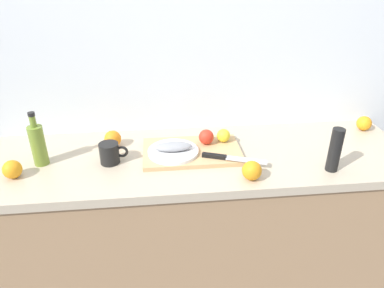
{
  "coord_description": "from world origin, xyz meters",
  "views": [
    {
      "loc": [
        -0.19,
        -1.44,
        1.73
      ],
      "look_at": [
        -0.03,
        0.02,
        0.95
      ],
      "focal_mm": 33.56,
      "sensor_mm": 36.0,
      "label": 1
    }
  ],
  "objects_px": {
    "cutting_board": "(192,152)",
    "coffee_mug_0": "(110,153)",
    "white_plate": "(173,151)",
    "olive_oil_bottle": "(38,144)",
    "orange_0": "(12,169)",
    "lemon_0": "(223,136)",
    "pepper_mill": "(335,150)",
    "chef_knife": "(226,157)",
    "fish_fillet": "(173,146)"
  },
  "relations": [
    {
      "from": "orange_0",
      "to": "fish_fillet",
      "type": "bearing_deg",
      "value": 9.03
    },
    {
      "from": "cutting_board",
      "to": "fish_fillet",
      "type": "xyz_separation_m",
      "value": [
        -0.09,
        -0.02,
        0.04
      ]
    },
    {
      "from": "coffee_mug_0",
      "to": "fish_fillet",
      "type": "bearing_deg",
      "value": 5.49
    },
    {
      "from": "white_plate",
      "to": "olive_oil_bottle",
      "type": "relative_size",
      "value": 0.94
    },
    {
      "from": "pepper_mill",
      "to": "coffee_mug_0",
      "type": "bearing_deg",
      "value": 170.26
    },
    {
      "from": "fish_fillet",
      "to": "chef_knife",
      "type": "height_order",
      "value": "fish_fillet"
    },
    {
      "from": "pepper_mill",
      "to": "white_plate",
      "type": "bearing_deg",
      "value": 164.17
    },
    {
      "from": "lemon_0",
      "to": "chef_knife",
      "type": "bearing_deg",
      "value": -96.74
    },
    {
      "from": "olive_oil_bottle",
      "to": "cutting_board",
      "type": "bearing_deg",
      "value": 1.45
    },
    {
      "from": "cutting_board",
      "to": "white_plate",
      "type": "distance_m",
      "value": 0.09
    },
    {
      "from": "olive_oil_bottle",
      "to": "coffee_mug_0",
      "type": "xyz_separation_m",
      "value": [
        0.31,
        -0.03,
        -0.05
      ]
    },
    {
      "from": "white_plate",
      "to": "pepper_mill",
      "type": "bearing_deg",
      "value": -15.83
    },
    {
      "from": "white_plate",
      "to": "coffee_mug_0",
      "type": "bearing_deg",
      "value": -174.51
    },
    {
      "from": "olive_oil_bottle",
      "to": "orange_0",
      "type": "height_order",
      "value": "olive_oil_bottle"
    },
    {
      "from": "pepper_mill",
      "to": "cutting_board",
      "type": "bearing_deg",
      "value": 160.38
    },
    {
      "from": "white_plate",
      "to": "fish_fillet",
      "type": "relative_size",
      "value": 1.33
    },
    {
      "from": "cutting_board",
      "to": "olive_oil_bottle",
      "type": "relative_size",
      "value": 1.84
    },
    {
      "from": "fish_fillet",
      "to": "orange_0",
      "type": "relative_size",
      "value": 2.23
    },
    {
      "from": "orange_0",
      "to": "pepper_mill",
      "type": "xyz_separation_m",
      "value": [
        1.35,
        -0.08,
        0.06
      ]
    },
    {
      "from": "lemon_0",
      "to": "orange_0",
      "type": "distance_m",
      "value": 0.95
    },
    {
      "from": "fish_fillet",
      "to": "pepper_mill",
      "type": "height_order",
      "value": "pepper_mill"
    },
    {
      "from": "fish_fillet",
      "to": "coffee_mug_0",
      "type": "relative_size",
      "value": 1.37
    },
    {
      "from": "lemon_0",
      "to": "orange_0",
      "type": "xyz_separation_m",
      "value": [
        -0.93,
        -0.19,
        -0.01
      ]
    },
    {
      "from": "chef_knife",
      "to": "pepper_mill",
      "type": "relative_size",
      "value": 1.43
    },
    {
      "from": "olive_oil_bottle",
      "to": "orange_0",
      "type": "relative_size",
      "value": 3.17
    },
    {
      "from": "orange_0",
      "to": "pepper_mill",
      "type": "height_order",
      "value": "pepper_mill"
    },
    {
      "from": "white_plate",
      "to": "fish_fillet",
      "type": "distance_m",
      "value": 0.03
    },
    {
      "from": "coffee_mug_0",
      "to": "pepper_mill",
      "type": "distance_m",
      "value": 0.97
    },
    {
      "from": "coffee_mug_0",
      "to": "orange_0",
      "type": "distance_m",
      "value": 0.4
    },
    {
      "from": "fish_fillet",
      "to": "coffee_mug_0",
      "type": "xyz_separation_m",
      "value": [
        -0.28,
        -0.03,
        -0.01
      ]
    },
    {
      "from": "white_plate",
      "to": "coffee_mug_0",
      "type": "distance_m",
      "value": 0.28
    },
    {
      "from": "cutting_board",
      "to": "fish_fillet",
      "type": "bearing_deg",
      "value": -168.99
    },
    {
      "from": "chef_knife",
      "to": "olive_oil_bottle",
      "type": "bearing_deg",
      "value": -165.58
    },
    {
      "from": "white_plate",
      "to": "chef_knife",
      "type": "xyz_separation_m",
      "value": [
        0.23,
        -0.09,
        0.0
      ]
    },
    {
      "from": "chef_knife",
      "to": "lemon_0",
      "type": "distance_m",
      "value": 0.17
    },
    {
      "from": "cutting_board",
      "to": "coffee_mug_0",
      "type": "height_order",
      "value": "coffee_mug_0"
    },
    {
      "from": "white_plate",
      "to": "chef_knife",
      "type": "relative_size",
      "value": 0.83
    },
    {
      "from": "lemon_0",
      "to": "olive_oil_bottle",
      "type": "xyz_separation_m",
      "value": [
        -0.84,
        -0.08,
        0.05
      ]
    },
    {
      "from": "cutting_board",
      "to": "white_plate",
      "type": "bearing_deg",
      "value": -168.99
    },
    {
      "from": "chef_knife",
      "to": "fish_fillet",
      "type": "bearing_deg",
      "value": 179.8
    },
    {
      "from": "white_plate",
      "to": "pepper_mill",
      "type": "distance_m",
      "value": 0.71
    },
    {
      "from": "olive_oil_bottle",
      "to": "coffee_mug_0",
      "type": "distance_m",
      "value": 0.31
    },
    {
      "from": "olive_oil_bottle",
      "to": "pepper_mill",
      "type": "distance_m",
      "value": 1.28
    },
    {
      "from": "cutting_board",
      "to": "white_plate",
      "type": "relative_size",
      "value": 1.95
    },
    {
      "from": "fish_fillet",
      "to": "chef_knife",
      "type": "bearing_deg",
      "value": -20.71
    },
    {
      "from": "lemon_0",
      "to": "white_plate",
      "type": "bearing_deg",
      "value": -161.38
    },
    {
      "from": "chef_knife",
      "to": "orange_0",
      "type": "height_order",
      "value": "orange_0"
    },
    {
      "from": "cutting_board",
      "to": "coffee_mug_0",
      "type": "xyz_separation_m",
      "value": [
        -0.37,
        -0.04,
        0.04
      ]
    },
    {
      "from": "orange_0",
      "to": "chef_knife",
      "type": "bearing_deg",
      "value": 1.29
    },
    {
      "from": "fish_fillet",
      "to": "coffee_mug_0",
      "type": "distance_m",
      "value": 0.28
    }
  ]
}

